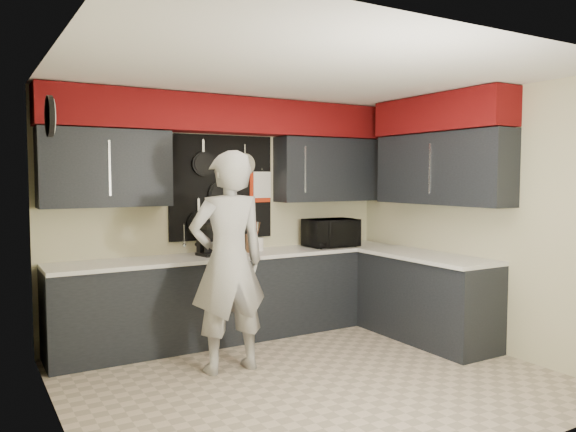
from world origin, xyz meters
TOP-DOWN VIEW (x-y plane):
  - ground at (0.00, 0.00)m, footprint 4.00×4.00m
  - back_wall_assembly at (0.01, 1.60)m, footprint 4.00×0.36m
  - right_wall_assembly at (1.85, 0.26)m, footprint 0.36×3.50m
  - left_wall_assembly at (-1.99, 0.02)m, footprint 0.05×3.50m
  - base_cabinets at (0.49, 1.13)m, footprint 3.95×2.20m
  - microwave at (1.20, 1.41)m, footprint 0.60×0.42m
  - knife_block at (0.15, 1.46)m, footprint 0.11×0.11m
  - utensil_crock at (0.29, 1.51)m, footprint 0.11×0.11m
  - coffee_maker at (-0.34, 1.45)m, footprint 0.23×0.26m
  - person at (-0.52, 0.53)m, footprint 0.73×0.49m

SIDE VIEW (x-z plane):
  - ground at x=0.00m, z-range 0.00..0.00m
  - base_cabinets at x=0.49m, z-range 0.00..0.92m
  - person at x=-0.52m, z-range 0.00..1.97m
  - utensil_crock at x=0.29m, z-range 0.92..1.07m
  - knife_block at x=0.15m, z-range 0.92..1.12m
  - microwave at x=1.20m, z-range 0.92..1.25m
  - coffee_maker at x=-0.34m, z-range 0.93..1.27m
  - left_wall_assembly at x=-1.99m, z-range 0.03..2.63m
  - right_wall_assembly at x=1.85m, z-range 0.64..3.24m
  - back_wall_assembly at x=0.01m, z-range 0.71..3.31m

